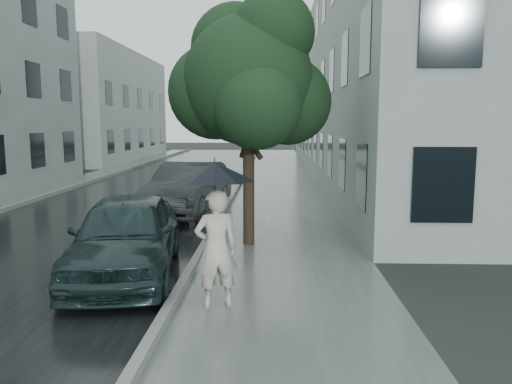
{
  "coord_description": "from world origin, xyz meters",
  "views": [
    {
      "loc": [
        -0.02,
        -8.35,
        2.83
      ],
      "look_at": [
        -0.41,
        2.49,
        1.3
      ],
      "focal_mm": 35.0,
      "sensor_mm": 36.0,
      "label": 1
    }
  ],
  "objects_px": {
    "pedestrian": "(216,249)",
    "street_tree": "(249,79)",
    "car_near": "(126,236)",
    "car_far": "(189,188)",
    "lamp_post": "(244,122)"
  },
  "relations": [
    {
      "from": "pedestrian",
      "to": "street_tree",
      "type": "distance_m",
      "value": 5.02
    },
    {
      "from": "street_tree",
      "to": "car_near",
      "type": "distance_m",
      "value": 4.53
    },
    {
      "from": "car_near",
      "to": "car_far",
      "type": "distance_m",
      "value": 6.34
    },
    {
      "from": "pedestrian",
      "to": "lamp_post",
      "type": "bearing_deg",
      "value": -107.08
    },
    {
      "from": "street_tree",
      "to": "car_far",
      "type": "relative_size",
      "value": 1.18
    },
    {
      "from": "street_tree",
      "to": "lamp_post",
      "type": "relative_size",
      "value": 1.15
    },
    {
      "from": "pedestrian",
      "to": "car_far",
      "type": "bearing_deg",
      "value": -96.14
    },
    {
      "from": "lamp_post",
      "to": "car_near",
      "type": "bearing_deg",
      "value": -97.78
    },
    {
      "from": "car_near",
      "to": "car_far",
      "type": "height_order",
      "value": "car_far"
    },
    {
      "from": "pedestrian",
      "to": "street_tree",
      "type": "relative_size",
      "value": 0.32
    },
    {
      "from": "lamp_post",
      "to": "car_far",
      "type": "height_order",
      "value": "lamp_post"
    },
    {
      "from": "street_tree",
      "to": "car_near",
      "type": "bearing_deg",
      "value": -129.15
    },
    {
      "from": "car_far",
      "to": "pedestrian",
      "type": "bearing_deg",
      "value": -70.07
    },
    {
      "from": "lamp_post",
      "to": "car_far",
      "type": "bearing_deg",
      "value": -102.69
    },
    {
      "from": "pedestrian",
      "to": "car_near",
      "type": "bearing_deg",
      "value": -58.09
    }
  ]
}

